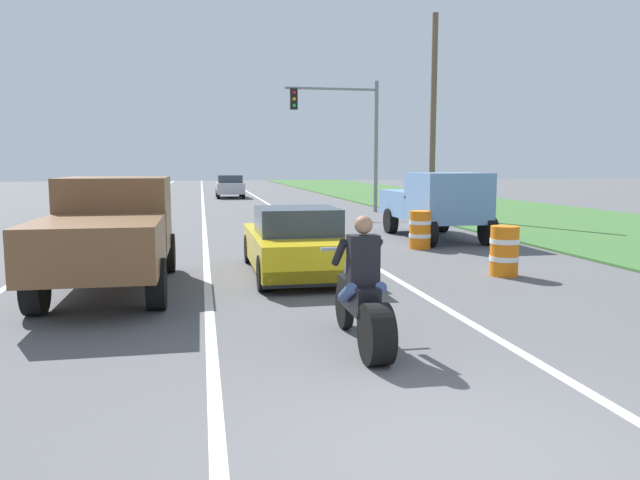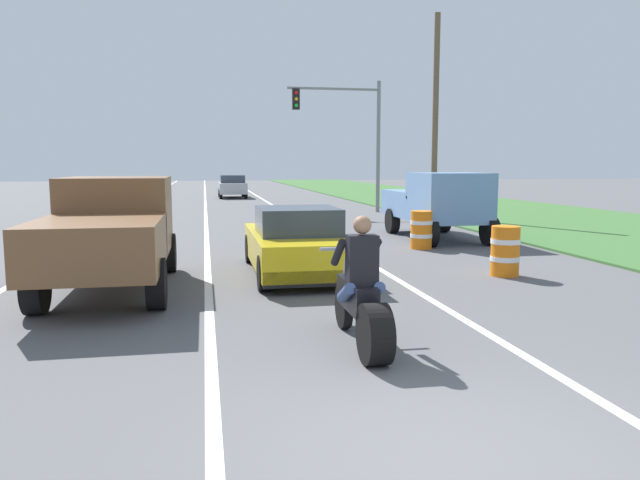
# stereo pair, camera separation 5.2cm
# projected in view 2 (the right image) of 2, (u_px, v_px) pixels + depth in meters

# --- Properties ---
(ground_plane) EXTENTS (160.00, 160.00, 0.00)m
(ground_plane) POSITION_uv_depth(u_px,v_px,m) (458.00, 461.00, 4.59)
(ground_plane) COLOR #565659
(lane_stripe_left_solid) EXTENTS (0.14, 120.00, 0.01)m
(lane_stripe_left_solid) POSITION_uv_depth(u_px,v_px,m) (109.00, 223.00, 23.09)
(lane_stripe_left_solid) COLOR white
(lane_stripe_left_solid) RESTS_ON ground
(lane_stripe_right_solid) EXTENTS (0.14, 120.00, 0.01)m
(lane_stripe_right_solid) POSITION_uv_depth(u_px,v_px,m) (297.00, 220.00, 24.42)
(lane_stripe_right_solid) COLOR white
(lane_stripe_right_solid) RESTS_ON ground
(lane_stripe_centre_dashed) EXTENTS (0.14, 120.00, 0.01)m
(lane_stripe_centre_dashed) POSITION_uv_depth(u_px,v_px,m) (206.00, 221.00, 23.76)
(lane_stripe_centre_dashed) COLOR white
(lane_stripe_centre_dashed) RESTS_ON ground
(grass_verge_right) EXTENTS (10.00, 120.00, 0.06)m
(grass_verge_right) POSITION_uv_depth(u_px,v_px,m) (529.00, 215.00, 26.29)
(grass_verge_right) COLOR #3D6B33
(grass_verge_right) RESTS_ON ground
(motorcycle_with_rider) EXTENTS (0.70, 2.21, 1.62)m
(motorcycle_with_rider) POSITION_uv_depth(u_px,v_px,m) (361.00, 301.00, 7.33)
(motorcycle_with_rider) COLOR black
(motorcycle_with_rider) RESTS_ON ground
(sports_car_yellow) EXTENTS (1.84, 4.30, 1.37)m
(sports_car_yellow) POSITION_uv_depth(u_px,v_px,m) (297.00, 244.00, 12.32)
(sports_car_yellow) COLOR yellow
(sports_car_yellow) RESTS_ON ground
(pickup_truck_left_lane_brown) EXTENTS (2.02, 4.80, 1.98)m
(pickup_truck_left_lane_brown) POSITION_uv_depth(u_px,v_px,m) (111.00, 228.00, 10.68)
(pickup_truck_left_lane_brown) COLOR brown
(pickup_truck_left_lane_brown) RESTS_ON ground
(pickup_truck_right_shoulder_light_blue) EXTENTS (2.02, 4.80, 1.98)m
(pickup_truck_right_shoulder_light_blue) POSITION_uv_depth(u_px,v_px,m) (437.00, 202.00, 18.21)
(pickup_truck_right_shoulder_light_blue) COLOR #6B93C6
(pickup_truck_right_shoulder_light_blue) RESTS_ON ground
(traffic_light_mast_near) EXTENTS (4.33, 0.34, 6.00)m
(traffic_light_mast_near) POSITION_uv_depth(u_px,v_px,m) (351.00, 125.00, 27.82)
(traffic_light_mast_near) COLOR gray
(traffic_light_mast_near) RESTS_ON ground
(utility_pole_roadside) EXTENTS (0.24, 0.24, 8.20)m
(utility_pole_roadside) POSITION_uv_depth(u_px,v_px,m) (435.00, 118.00, 24.70)
(utility_pole_roadside) COLOR brown
(utility_pole_roadside) RESTS_ON ground
(construction_barrel_nearest) EXTENTS (0.58, 0.58, 1.00)m
(construction_barrel_nearest) POSITION_uv_depth(u_px,v_px,m) (505.00, 251.00, 12.16)
(construction_barrel_nearest) COLOR orange
(construction_barrel_nearest) RESTS_ON ground
(construction_barrel_mid) EXTENTS (0.58, 0.58, 1.00)m
(construction_barrel_mid) POSITION_uv_depth(u_px,v_px,m) (421.00, 230.00, 16.08)
(construction_barrel_mid) COLOR orange
(construction_barrel_mid) RESTS_ON ground
(distant_car_far_ahead) EXTENTS (1.80, 4.00, 1.50)m
(distant_car_far_ahead) POSITION_uv_depth(u_px,v_px,m) (232.00, 186.00, 40.52)
(distant_car_far_ahead) COLOR #B2B2B7
(distant_car_far_ahead) RESTS_ON ground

